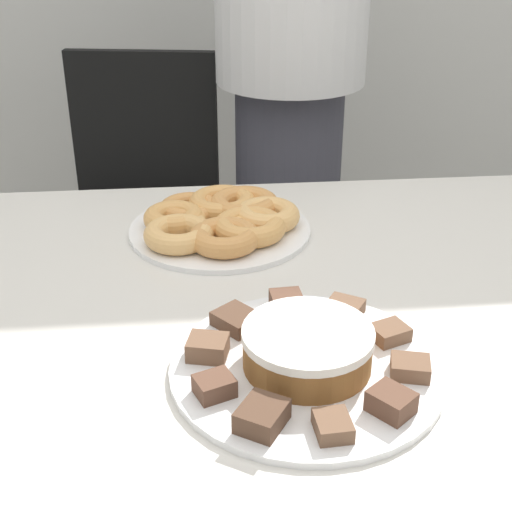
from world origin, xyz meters
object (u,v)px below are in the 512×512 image
at_px(person_standing, 291,57).
at_px(office_chair_left, 140,240).
at_px(frosted_cake, 307,348).
at_px(plate_cake, 307,368).
at_px(plate_donuts, 220,230).

xyz_separation_m(person_standing, office_chair_left, (-0.41, -0.05, -0.47)).
height_order(person_standing, frosted_cake, person_standing).
bearing_deg(plate_cake, plate_donuts, 102.01).
bearing_deg(plate_donuts, person_standing, 71.24).
bearing_deg(person_standing, plate_donuts, -108.76).
bearing_deg(office_chair_left, person_standing, 16.06).
relative_size(office_chair_left, plate_cake, 2.55).
height_order(office_chair_left, plate_cake, office_chair_left).
bearing_deg(office_chair_left, frosted_cake, -64.99).
relative_size(person_standing, plate_cake, 4.83).
bearing_deg(frosted_cake, plate_cake, 180.00).
relative_size(plate_donuts, frosted_cake, 1.95).
xyz_separation_m(plate_cake, plate_donuts, (-0.09, 0.43, 0.00)).
bearing_deg(plate_cake, frosted_cake, 0.00).
relative_size(person_standing, office_chair_left, 1.89).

